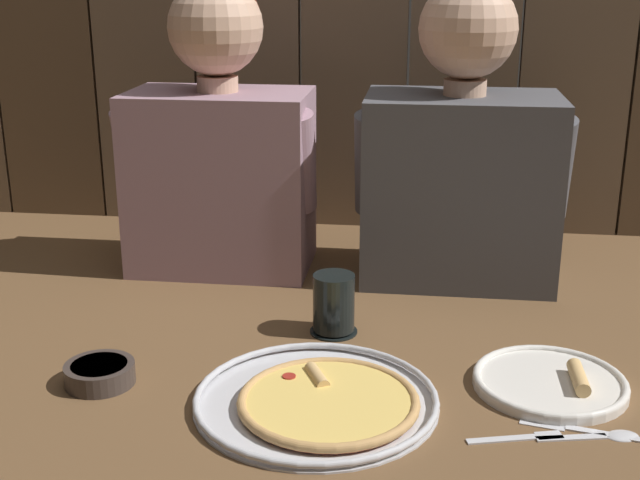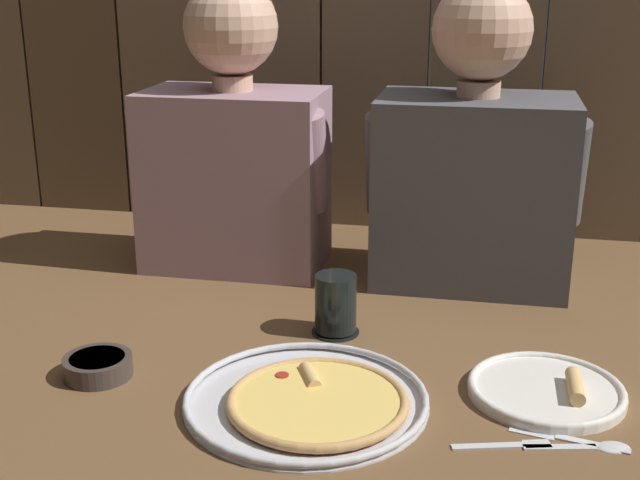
% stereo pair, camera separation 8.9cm
% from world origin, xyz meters
% --- Properties ---
extents(ground_plane, '(3.20, 3.20, 0.00)m').
position_xyz_m(ground_plane, '(0.00, 0.00, 0.00)').
color(ground_plane, brown).
extents(pizza_tray, '(0.35, 0.35, 0.03)m').
position_xyz_m(pizza_tray, '(0.04, -0.10, 0.01)').
color(pizza_tray, silver).
rests_on(pizza_tray, ground).
extents(dinner_plate, '(0.23, 0.23, 0.03)m').
position_xyz_m(dinner_plate, '(0.37, -0.01, 0.01)').
color(dinner_plate, white).
rests_on(dinner_plate, ground).
extents(drinking_glass, '(0.08, 0.08, 0.10)m').
position_xyz_m(drinking_glass, '(0.03, 0.15, 0.05)').
color(drinking_glass, black).
rests_on(drinking_glass, ground).
extents(dipping_bowl, '(0.10, 0.10, 0.03)m').
position_xyz_m(dipping_bowl, '(-0.30, -0.08, 0.02)').
color(dipping_bowl, '#3D332D').
rests_on(dipping_bowl, ground).
extents(table_fork, '(0.13, 0.05, 0.01)m').
position_xyz_m(table_fork, '(0.31, -0.16, 0.00)').
color(table_fork, silver).
rests_on(table_fork, ground).
extents(table_knife, '(0.16, 0.05, 0.01)m').
position_xyz_m(table_knife, '(0.39, -0.12, 0.00)').
color(table_knife, silver).
rests_on(table_knife, ground).
extents(table_spoon, '(0.14, 0.05, 0.01)m').
position_xyz_m(table_spoon, '(0.42, -0.14, 0.00)').
color(table_spoon, silver).
rests_on(table_spoon, ground).
extents(diner_left, '(0.39, 0.22, 0.58)m').
position_xyz_m(diner_left, '(-0.24, 0.45, 0.26)').
color(diner_left, gray).
rests_on(diner_left, ground).
extents(diner_right, '(0.40, 0.24, 0.58)m').
position_xyz_m(diner_right, '(0.24, 0.45, 0.26)').
color(diner_right, '#4C4C51').
rests_on(diner_right, ground).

